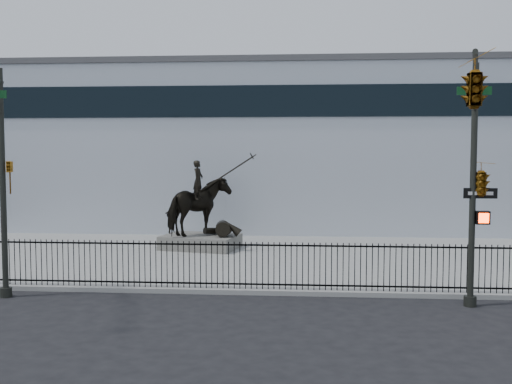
{
  "coord_description": "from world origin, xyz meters",
  "views": [
    {
      "loc": [
        2.13,
        -17.35,
        4.53
      ],
      "look_at": [
        0.3,
        6.0,
        2.89
      ],
      "focal_mm": 42.0,
      "sensor_mm": 36.0,
      "label": 1
    }
  ],
  "objects": [
    {
      "name": "picket_fence",
      "position": [
        0.0,
        1.25,
        0.9
      ],
      "size": [
        22.1,
        0.1,
        1.5
      ],
      "color": "black",
      "rests_on": "plaza"
    },
    {
      "name": "plaza",
      "position": [
        0.0,
        7.0,
        0.07
      ],
      "size": [
        30.0,
        12.0,
        0.15
      ],
      "primitive_type": "cube",
      "color": "gray",
      "rests_on": "ground"
    },
    {
      "name": "traffic_signal_right",
      "position": [
        6.47,
        -2.0,
        4.85
      ],
      "size": [
        2.17,
        6.86,
        7.0
      ],
      "color": "#252722",
      "rests_on": "ground"
    },
    {
      "name": "ground",
      "position": [
        0.0,
        0.0,
        0.0
      ],
      "size": [
        120.0,
        120.0,
        0.0
      ],
      "primitive_type": "plane",
      "color": "black",
      "rests_on": "ground"
    },
    {
      "name": "equestrian_statue",
      "position": [
        -2.34,
        8.8,
        2.02
      ],
      "size": [
        4.04,
        2.96,
        3.5
      ],
      "rotation": [
        0.0,
        0.0,
        -0.22
      ],
      "color": "black",
      "rests_on": "statue_plinth"
    },
    {
      "name": "statue_plinth",
      "position": [
        -2.4,
        8.81,
        0.45
      ],
      "size": [
        3.62,
        2.86,
        0.6
      ],
      "primitive_type": "cube",
      "rotation": [
        0.0,
        0.0,
        -0.22
      ],
      "color": "#504E49",
      "rests_on": "plaza"
    },
    {
      "name": "building",
      "position": [
        0.0,
        20.0,
        4.5
      ],
      "size": [
        44.0,
        14.0,
        9.0
      ],
      "primitive_type": "cube",
      "color": "silver",
      "rests_on": "ground"
    }
  ]
}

